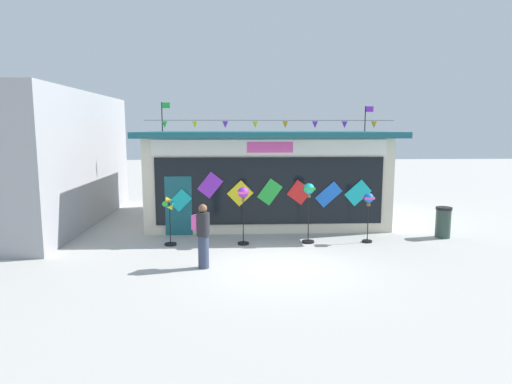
{
  "coord_description": "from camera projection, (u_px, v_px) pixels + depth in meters",
  "views": [
    {
      "loc": [
        -1.12,
        -11.28,
        3.59
      ],
      "look_at": [
        -0.48,
        3.51,
        1.46
      ],
      "focal_mm": 31.14,
      "sensor_mm": 36.0,
      "label": 1
    }
  ],
  "objects": [
    {
      "name": "wind_spinner_far_left",
      "position": [
        170.0,
        215.0,
        13.58
      ],
      "size": [
        0.4,
        0.37,
        1.52
      ],
      "color": "black",
      "rests_on": "ground_plane"
    },
    {
      "name": "ground_plane",
      "position": [
        280.0,
        265.0,
        11.71
      ],
      "size": [
        80.0,
        80.0,
        0.0
      ],
      "primitive_type": "plane",
      "color": "#ADAAA5"
    },
    {
      "name": "person_near_camera",
      "position": [
        203.0,
        234.0,
        11.38
      ],
      "size": [
        0.48,
        0.43,
        1.68
      ],
      "rotation": [
        0.0,
        0.0,
        1.0
      ],
      "color": "#333D56",
      "rests_on": "ground_plane"
    },
    {
      "name": "trash_bin",
      "position": [
        443.0,
        222.0,
        14.64
      ],
      "size": [
        0.52,
        0.52,
        1.02
      ],
      "color": "#2D4238",
      "rests_on": "ground_plane"
    },
    {
      "name": "neighbour_building",
      "position": [
        4.0,
        159.0,
        16.55
      ],
      "size": [
        6.72,
        9.64,
        4.9
      ],
      "primitive_type": "cube",
      "color": "#99999E",
      "rests_on": "ground_plane"
    },
    {
      "name": "kite_shop_building",
      "position": [
        264.0,
        174.0,
        17.76
      ],
      "size": [
        8.94,
        6.65,
        4.59
      ],
      "color": "beige",
      "rests_on": "ground_plane"
    },
    {
      "name": "wind_spinner_center_right",
      "position": [
        368.0,
        205.0,
        13.93
      ],
      "size": [
        0.31,
        0.31,
        1.58
      ],
      "color": "black",
      "rests_on": "ground_plane"
    },
    {
      "name": "wind_spinner_left",
      "position": [
        243.0,
        200.0,
        13.64
      ],
      "size": [
        0.35,
        0.35,
        1.81
      ],
      "color": "black",
      "rests_on": "ground_plane"
    },
    {
      "name": "wind_spinner_center_left",
      "position": [
        309.0,
        197.0,
        13.84
      ],
      "size": [
        0.39,
        0.39,
        1.9
      ],
      "color": "black",
      "rests_on": "ground_plane"
    }
  ]
}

